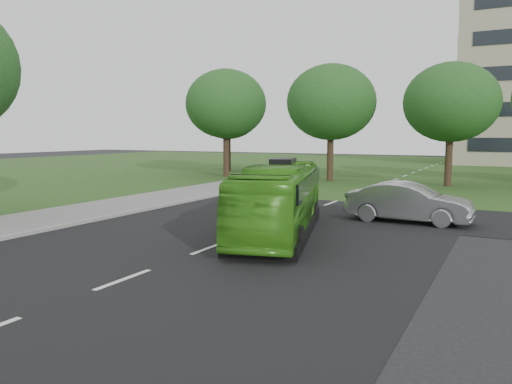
% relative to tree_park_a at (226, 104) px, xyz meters
% --- Properties ---
extents(ground, '(160.00, 160.00, 0.00)m').
position_rel_tree_park_a_xyz_m(ground, '(13.71, -25.97, -6.28)').
color(ground, black).
rests_on(ground, ground).
extents(street_surfaces, '(120.00, 120.00, 0.15)m').
position_rel_tree_park_a_xyz_m(street_surfaces, '(13.33, -3.22, -6.25)').
color(street_surfaces, black).
rests_on(street_surfaces, ground).
extents(tree_park_a, '(6.96, 6.96, 9.25)m').
position_rel_tree_park_a_xyz_m(tree_park_a, '(0.00, 0.00, 0.00)').
color(tree_park_a, black).
rests_on(tree_park_a, ground).
extents(tree_park_b, '(6.99, 6.99, 9.16)m').
position_rel_tree_park_a_xyz_m(tree_park_b, '(9.31, 0.49, -0.10)').
color(tree_park_b, black).
rests_on(tree_park_b, ground).
extents(tree_park_c, '(6.56, 6.56, 8.71)m').
position_rel_tree_park_a_xyz_m(tree_park_c, '(18.16, 0.35, -0.37)').
color(tree_park_c, black).
rests_on(tree_park_c, ground).
extents(tree_park_f, '(6.59, 6.59, 8.80)m').
position_rel_tree_park_a_xyz_m(tree_park_f, '(-3.29, 5.86, -0.29)').
color(tree_park_f, black).
rests_on(tree_park_f, ground).
extents(bus, '(4.65, 9.52, 2.59)m').
position_rel_tree_park_a_xyz_m(bus, '(14.71, -20.72, -4.99)').
color(bus, '#3E921A').
rests_on(bus, ground).
extents(sedan, '(5.12, 1.87, 1.68)m').
position_rel_tree_park_a_xyz_m(sedan, '(18.50, -15.97, -5.44)').
color(sedan, '#A5A5AA').
rests_on(sedan, ground).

